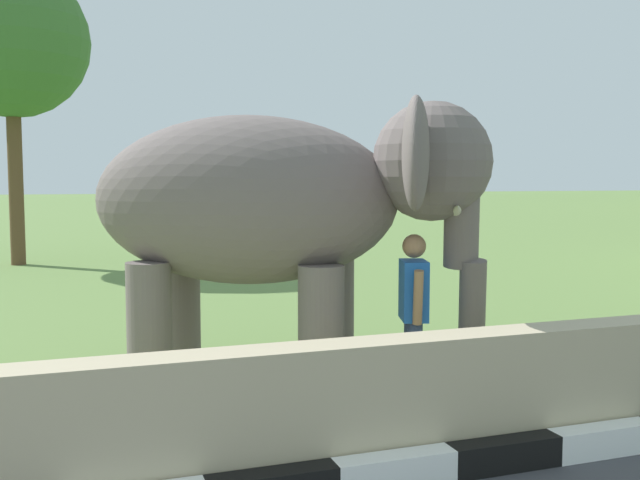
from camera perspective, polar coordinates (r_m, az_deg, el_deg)
barrier_parapet at (r=5.31m, az=-3.60°, el=-13.72°), size 28.00×0.36×1.00m
elephant at (r=7.31m, az=-3.17°, el=2.73°), size 3.98×3.37×2.94m
person_handler at (r=7.17m, az=7.32°, el=-5.37°), size 0.35×0.65×1.66m
tree_distant at (r=20.31m, az=-23.02°, el=14.09°), size 3.84×3.84×7.55m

